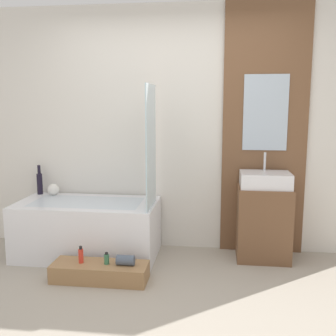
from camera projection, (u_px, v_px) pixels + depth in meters
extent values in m
plane|color=#A39989|center=(148.00, 320.00, 2.89)|extent=(12.00, 12.00, 0.00)
cube|color=silver|center=(173.00, 130.00, 4.23)|extent=(4.20, 0.06, 2.60)
cube|color=brown|center=(265.00, 131.00, 4.06)|extent=(0.86, 0.03, 2.60)
cube|color=#ADBCCC|center=(266.00, 113.00, 4.01)|extent=(0.45, 0.01, 0.77)
cube|color=white|center=(88.00, 229.00, 4.09)|extent=(1.44, 0.73, 0.58)
cube|color=silver|center=(87.00, 202.00, 4.05)|extent=(1.12, 0.51, 0.01)
cube|color=silver|center=(151.00, 147.00, 3.78)|extent=(0.01, 0.51, 1.18)
cube|color=#997047|center=(100.00, 272.00, 3.53)|extent=(0.86, 0.29, 0.16)
cube|color=brown|center=(263.00, 223.00, 3.99)|extent=(0.53, 0.41, 0.75)
cube|color=white|center=(265.00, 180.00, 3.92)|extent=(0.49, 0.35, 0.15)
cylinder|color=silver|center=(265.00, 162.00, 3.99)|extent=(0.02, 0.02, 0.19)
cylinder|color=black|center=(40.00, 184.00, 4.38)|extent=(0.06, 0.06, 0.23)
cylinder|color=black|center=(39.00, 170.00, 4.36)|extent=(0.03, 0.03, 0.10)
sphere|color=silver|center=(53.00, 190.00, 4.34)|extent=(0.13, 0.13, 0.13)
cylinder|color=red|center=(81.00, 256.00, 3.53)|extent=(0.04, 0.04, 0.13)
cylinder|color=black|center=(81.00, 248.00, 3.52)|extent=(0.03, 0.03, 0.03)
cylinder|color=#38704C|center=(107.00, 259.00, 3.51)|extent=(0.05, 0.05, 0.09)
cylinder|color=black|center=(106.00, 253.00, 3.50)|extent=(0.03, 0.03, 0.02)
cylinder|color=#4C5666|center=(125.00, 260.00, 3.48)|extent=(0.16, 0.09, 0.09)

